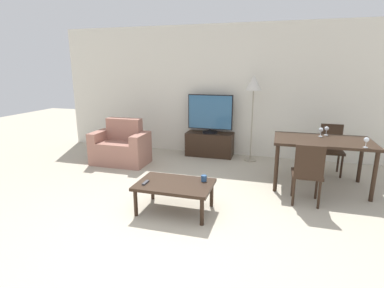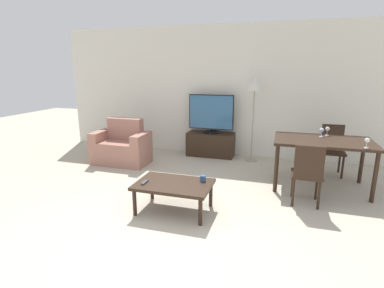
% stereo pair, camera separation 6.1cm
% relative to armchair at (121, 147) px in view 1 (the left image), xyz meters
% --- Properties ---
extents(ground_plane, '(18.00, 18.00, 0.00)m').
position_rel_armchair_xyz_m(ground_plane, '(1.74, -2.44, -0.32)').
color(ground_plane, '#B2A893').
extents(wall_back, '(7.32, 0.06, 2.70)m').
position_rel_armchair_xyz_m(wall_back, '(1.74, 1.27, 1.03)').
color(wall_back, silver).
rests_on(wall_back, ground_plane).
extents(armchair, '(1.06, 0.62, 0.87)m').
position_rel_armchair_xyz_m(armchair, '(0.00, 0.00, 0.00)').
color(armchair, '#9E6B5B').
rests_on(armchair, ground_plane).
extents(tv_stand, '(0.99, 0.41, 0.50)m').
position_rel_armchair_xyz_m(tv_stand, '(1.56, 0.99, -0.07)').
color(tv_stand, black).
rests_on(tv_stand, ground_plane).
extents(tv, '(0.94, 0.32, 0.80)m').
position_rel_armchair_xyz_m(tv, '(1.56, 0.99, 0.58)').
color(tv, black).
rests_on(tv, tv_stand).
extents(coffee_table, '(0.98, 0.64, 0.39)m').
position_rel_armchair_xyz_m(coffee_table, '(1.69, -1.64, 0.02)').
color(coffee_table, black).
rests_on(coffee_table, ground_plane).
extents(dining_table, '(1.43, 0.88, 0.77)m').
position_rel_armchair_xyz_m(dining_table, '(3.60, -0.22, 0.36)').
color(dining_table, black).
rests_on(dining_table, ground_plane).
extents(dining_chair_near, '(0.40, 0.40, 0.87)m').
position_rel_armchair_xyz_m(dining_chair_near, '(3.35, -0.96, 0.16)').
color(dining_chair_near, black).
rests_on(dining_chair_near, ground_plane).
extents(dining_chair_far, '(0.40, 0.40, 0.87)m').
position_rel_armchair_xyz_m(dining_chair_far, '(3.85, 0.53, 0.16)').
color(dining_chair_far, black).
rests_on(dining_chair_far, ground_plane).
extents(floor_lamp, '(0.32, 0.32, 1.70)m').
position_rel_armchair_xyz_m(floor_lamp, '(2.43, 0.87, 1.14)').
color(floor_lamp, gray).
rests_on(floor_lamp, ground_plane).
extents(remote_primary, '(0.04, 0.15, 0.02)m').
position_rel_armchair_xyz_m(remote_primary, '(1.33, -1.75, 0.08)').
color(remote_primary, '#38383D').
rests_on(remote_primary, coffee_table).
extents(cup_white_near, '(0.07, 0.07, 0.08)m').
position_rel_armchair_xyz_m(cup_white_near, '(2.04, -1.46, 0.11)').
color(cup_white_near, navy).
rests_on(cup_white_near, coffee_table).
extents(wine_glass_left, '(0.07, 0.07, 0.15)m').
position_rel_armchair_xyz_m(wine_glass_left, '(4.10, -0.58, 0.55)').
color(wine_glass_left, silver).
rests_on(wine_glass_left, dining_table).
extents(wine_glass_center, '(0.07, 0.07, 0.15)m').
position_rel_armchair_xyz_m(wine_glass_center, '(3.69, 0.11, 0.55)').
color(wine_glass_center, silver).
rests_on(wine_glass_center, dining_table).
extents(wine_glass_right, '(0.07, 0.07, 0.15)m').
position_rel_armchair_xyz_m(wine_glass_right, '(3.59, -0.02, 0.55)').
color(wine_glass_right, silver).
rests_on(wine_glass_right, dining_table).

